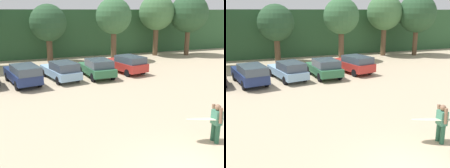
% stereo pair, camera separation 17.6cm
% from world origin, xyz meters
% --- Properties ---
extents(hillside_ridge, '(108.00, 12.00, 5.55)m').
position_xyz_m(hillside_ridge, '(0.00, 31.44, 2.77)').
color(hillside_ridge, '#2D5633').
rests_on(hillside_ridge, ground_plane).
extents(tree_far_left, '(3.87, 3.87, 6.12)m').
position_xyz_m(tree_far_left, '(-1.19, 23.04, 4.14)').
color(tree_far_left, brown).
rests_on(tree_far_left, ground_plane).
extents(tree_center_right, '(3.89, 3.89, 6.79)m').
position_xyz_m(tree_center_right, '(5.63, 21.59, 4.78)').
color(tree_center_right, brown).
rests_on(tree_center_right, ground_plane).
extents(tree_right, '(4.27, 4.27, 7.35)m').
position_xyz_m(tree_right, '(11.78, 23.13, 5.16)').
color(tree_right, brown).
rests_on(tree_right, ground_plane).
extents(tree_left, '(4.61, 4.61, 7.39)m').
position_xyz_m(tree_left, '(15.59, 21.94, 5.05)').
color(tree_left, brown).
rests_on(tree_left, ground_plane).
extents(parked_car_navy, '(2.68, 5.11, 1.60)m').
position_xyz_m(parked_car_navy, '(-4.49, 14.23, 0.86)').
color(parked_car_navy, navy).
rests_on(parked_car_navy, ground_plane).
extents(parked_car_sky_blue, '(2.69, 5.03, 1.54)m').
position_xyz_m(parked_car_sky_blue, '(-1.54, 14.71, 0.80)').
color(parked_car_sky_blue, '#84ADD1').
rests_on(parked_car_sky_blue, ground_plane).
extents(parked_car_forest_green, '(2.09, 4.44, 1.57)m').
position_xyz_m(parked_car_forest_green, '(1.43, 14.51, 0.83)').
color(parked_car_forest_green, '#2D6642').
rests_on(parked_car_forest_green, ground_plane).
extents(parked_car_red, '(2.79, 4.77, 1.59)m').
position_xyz_m(parked_car_red, '(4.39, 15.24, 0.84)').
color(parked_car_red, '#B72D28').
rests_on(parked_car_red, ground_plane).
extents(person_adult, '(0.34, 0.69, 1.68)m').
position_xyz_m(person_adult, '(2.52, 1.68, 0.95)').
color(person_adult, '#26593F').
rests_on(person_adult, ground_plane).
extents(surfboard_cream, '(2.28, 1.35, 0.20)m').
position_xyz_m(surfboard_cream, '(2.38, 1.81, 1.01)').
color(surfboard_cream, beige).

